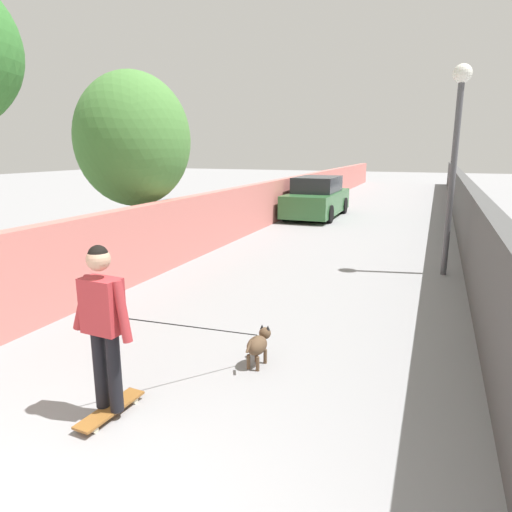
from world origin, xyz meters
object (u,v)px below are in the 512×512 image
(skateboard, at_px, (111,409))
(car_near, at_px, (317,198))
(tree_left_near, at_px, (133,140))
(person_skateboarder, at_px, (103,316))
(lamp_post, at_px, (457,134))
(dog, at_px, (258,344))

(skateboard, height_order, car_near, car_near)
(tree_left_near, relative_size, person_skateboarder, 2.57)
(person_skateboarder, height_order, car_near, person_skateboarder)
(person_skateboarder, bearing_deg, tree_left_near, 32.73)
(person_skateboarder, relative_size, car_near, 0.38)
(tree_left_near, xyz_separation_m, car_near, (8.60, -2.06, -2.04))
(tree_left_near, height_order, car_near, tree_left_near)
(lamp_post, xyz_separation_m, skateboard, (-6.83, 3.09, -2.79))
(lamp_post, relative_size, car_near, 0.95)
(tree_left_near, height_order, lamp_post, tree_left_near)
(dog, bearing_deg, car_near, 10.86)
(lamp_post, height_order, car_near, lamp_post)
(lamp_post, bearing_deg, person_skateboarder, 155.65)
(dog, bearing_deg, tree_left_near, 48.80)
(tree_left_near, bearing_deg, skateboard, -147.27)
(skateboard, bearing_deg, tree_left_near, 32.73)
(tree_left_near, relative_size, skateboard, 5.20)
(tree_left_near, xyz_separation_m, skateboard, (-5.45, -3.50, -2.69))
(car_near, bearing_deg, person_skateboarder, -174.14)
(skateboard, xyz_separation_m, dog, (1.55, -0.96, 0.21))
(dog, bearing_deg, skateboard, 148.31)
(tree_left_near, relative_size, dog, 2.31)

